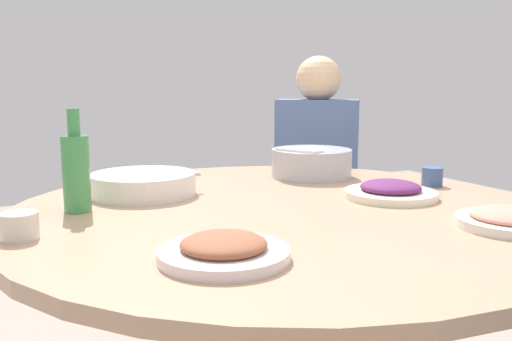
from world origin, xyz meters
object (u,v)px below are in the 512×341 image
at_px(dish_stirfry, 224,250).
at_px(tea_cup_far, 432,177).
at_px(dish_shrimp, 511,219).
at_px(dish_eggplant, 390,191).
at_px(stool_for_diner_right, 315,279).
at_px(rice_bowl, 311,162).
at_px(diner_right, 317,161).
at_px(round_dining_table, 282,250).
at_px(tea_cup_near, 19,226).
at_px(soup_bowl, 143,185).
at_px(green_bottle, 76,171).

xyz_separation_m(dish_stirfry, tea_cup_far, (0.37, -0.84, 0.01)).
bearing_deg(dish_shrimp, dish_eggplant, 5.31).
bearing_deg(stool_for_diner_right, dish_shrimp, 167.93).
xyz_separation_m(rice_bowl, diner_right, (0.43, -0.30, -0.07)).
xyz_separation_m(round_dining_table, tea_cup_near, (-0.02, 0.61, 0.14)).
distance_m(dish_shrimp, tea_cup_near, 1.03).
bearing_deg(diner_right, rice_bowl, 145.43).
bearing_deg(rice_bowl, soup_bowl, 94.61).
distance_m(soup_bowl, dish_shrimp, 0.93).
relative_size(soup_bowl, diner_right, 0.42).
bearing_deg(soup_bowl, stool_for_diner_right, -61.24).
height_order(round_dining_table, green_bottle, green_bottle).
bearing_deg(dish_eggplant, diner_right, -19.14).
bearing_deg(tea_cup_far, dish_shrimp, 156.02).
xyz_separation_m(tea_cup_near, stool_for_diner_right, (0.80, -1.21, -0.58)).
xyz_separation_m(soup_bowl, green_bottle, (-0.13, 0.19, 0.07)).
height_order(dish_shrimp, dish_stirfry, dish_stirfry).
xyz_separation_m(round_dining_table, soup_bowl, (0.30, 0.28, 0.14)).
relative_size(dish_stirfry, stool_for_diner_right, 0.55).
relative_size(dish_shrimp, dish_eggplant, 0.92).
bearing_deg(dish_stirfry, diner_right, -38.99).
distance_m(tea_cup_near, diner_right, 1.45).
relative_size(dish_shrimp, green_bottle, 0.92).
xyz_separation_m(rice_bowl, tea_cup_far, (-0.30, -0.24, -0.02)).
height_order(stool_for_diner_right, diner_right, diner_right).
xyz_separation_m(dish_eggplant, green_bottle, (0.21, 0.79, 0.08)).
bearing_deg(round_dining_table, tea_cup_far, -84.88).
bearing_deg(stool_for_diner_right, dish_eggplant, 160.86).
distance_m(dish_eggplant, tea_cup_far, 0.24).
bearing_deg(tea_cup_far, round_dining_table, 95.12).
relative_size(round_dining_table, dish_stirfry, 5.82).
relative_size(round_dining_table, soup_bowl, 4.34).
bearing_deg(green_bottle, soup_bowl, -56.62).
xyz_separation_m(rice_bowl, tea_cup_near, (-0.37, 0.91, -0.02)).
bearing_deg(dish_eggplant, round_dining_table, 84.02).
height_order(rice_bowl, tea_cup_near, rice_bowl).
relative_size(rice_bowl, tea_cup_near, 3.58).
height_order(green_bottle, stool_for_diner_right, green_bottle).
height_order(rice_bowl, dish_shrimp, rice_bowl).
distance_m(rice_bowl, stool_for_diner_right, 0.80).
height_order(tea_cup_near, diner_right, diner_right).
height_order(dish_eggplant, tea_cup_far, tea_cup_far).
distance_m(stool_for_diner_right, diner_right, 0.53).
relative_size(soup_bowl, dish_stirfry, 1.34).
xyz_separation_m(dish_eggplant, stool_for_diner_right, (0.82, -0.28, -0.57)).
distance_m(soup_bowl, stool_for_diner_right, 1.16).
height_order(dish_shrimp, green_bottle, green_bottle).
distance_m(round_dining_table, tea_cup_far, 0.56).
xyz_separation_m(soup_bowl, tea_cup_near, (-0.32, 0.33, -0.00)).
xyz_separation_m(rice_bowl, dish_eggplant, (-0.38, -0.02, -0.03)).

